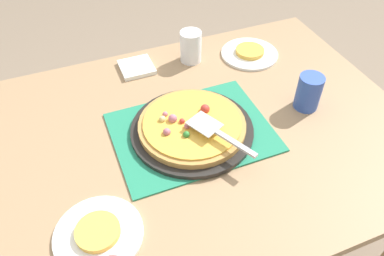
% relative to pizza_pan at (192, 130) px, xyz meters
% --- Properties ---
extents(ground_plane, '(8.00, 8.00, 0.00)m').
position_rel_pizza_pan_xyz_m(ground_plane, '(0.00, 0.00, -0.76)').
color(ground_plane, '#84705B').
extents(dining_table, '(1.40, 1.00, 0.75)m').
position_rel_pizza_pan_xyz_m(dining_table, '(0.00, 0.00, -0.12)').
color(dining_table, '#9E7A56').
rests_on(dining_table, ground_plane).
extents(placemat, '(0.48, 0.36, 0.01)m').
position_rel_pizza_pan_xyz_m(placemat, '(0.00, 0.00, -0.01)').
color(placemat, '#237F5B').
rests_on(placemat, dining_table).
extents(pizza_pan, '(0.38, 0.38, 0.01)m').
position_rel_pizza_pan_xyz_m(pizza_pan, '(0.00, 0.00, 0.00)').
color(pizza_pan, black).
rests_on(pizza_pan, placemat).
extents(pizza, '(0.33, 0.33, 0.05)m').
position_rel_pizza_pan_xyz_m(pizza, '(-0.00, 0.00, 0.02)').
color(pizza, '#B78442').
rests_on(pizza, pizza_pan).
extents(plate_near_left, '(0.22, 0.22, 0.01)m').
position_rel_pizza_pan_xyz_m(plate_near_left, '(0.37, 0.31, -0.01)').
color(plate_near_left, white).
rests_on(plate_near_left, dining_table).
extents(plate_far_right, '(0.22, 0.22, 0.01)m').
position_rel_pizza_pan_xyz_m(plate_far_right, '(-0.34, -0.24, -0.01)').
color(plate_far_right, white).
rests_on(plate_far_right, dining_table).
extents(served_slice_left, '(0.11, 0.11, 0.02)m').
position_rel_pizza_pan_xyz_m(served_slice_left, '(0.37, 0.31, 0.01)').
color(served_slice_left, gold).
rests_on(served_slice_left, plate_near_left).
extents(served_slice_right, '(0.11, 0.11, 0.02)m').
position_rel_pizza_pan_xyz_m(served_slice_right, '(-0.34, -0.24, 0.01)').
color(served_slice_right, '#EAB747').
rests_on(served_slice_right, plate_far_right).
extents(cup_near, '(0.08, 0.08, 0.12)m').
position_rel_pizza_pan_xyz_m(cup_near, '(0.40, -0.02, 0.05)').
color(cup_near, '#3351AD').
rests_on(cup_near, dining_table).
extents(cup_far, '(0.08, 0.08, 0.12)m').
position_rel_pizza_pan_xyz_m(cup_far, '(0.14, 0.37, 0.05)').
color(cup_far, white).
rests_on(cup_far, dining_table).
extents(pizza_server, '(0.14, 0.23, 0.01)m').
position_rel_pizza_pan_xyz_m(pizza_server, '(0.04, -0.09, 0.06)').
color(pizza_server, silver).
rests_on(pizza_server, pizza).
extents(napkin_stack, '(0.12, 0.12, 0.02)m').
position_rel_pizza_pan_xyz_m(napkin_stack, '(-0.07, 0.39, -0.01)').
color(napkin_stack, white).
rests_on(napkin_stack, dining_table).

